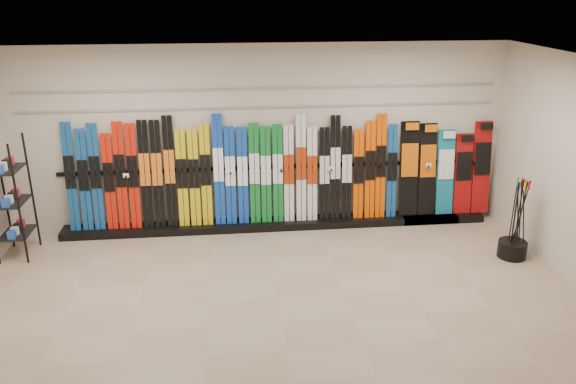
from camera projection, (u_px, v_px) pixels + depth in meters
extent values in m
plane|color=tan|center=(277.00, 298.00, 7.31)|extent=(8.00, 8.00, 0.00)
plane|color=beige|center=(263.00, 138.00, 9.12)|extent=(8.00, 0.00, 8.00)
plane|color=silver|center=(276.00, 65.00, 6.26)|extent=(8.00, 8.00, 0.00)
cube|color=black|center=(278.00, 224.00, 9.43)|extent=(8.00, 0.40, 0.12)
cube|color=navy|center=(71.00, 177.00, 8.82)|extent=(0.17, 0.22, 1.74)
cube|color=navy|center=(84.00, 180.00, 8.85)|extent=(0.17, 0.20, 1.63)
cube|color=navy|center=(96.00, 177.00, 8.86)|extent=(0.17, 0.21, 1.71)
cube|color=red|center=(109.00, 182.00, 8.90)|extent=(0.17, 0.19, 1.55)
cube|color=red|center=(121.00, 176.00, 8.90)|extent=(0.17, 0.21, 1.73)
cube|color=red|center=(133.00, 177.00, 8.93)|extent=(0.17, 0.21, 1.70)
cube|color=black|center=(145.00, 175.00, 8.94)|extent=(0.17, 0.22, 1.74)
cube|color=black|center=(157.00, 174.00, 8.96)|extent=(0.17, 0.22, 1.74)
cube|color=black|center=(170.00, 172.00, 8.97)|extent=(0.17, 0.22, 1.80)
cube|color=gold|center=(182.00, 178.00, 9.02)|extent=(0.17, 0.20, 1.59)
cube|color=gold|center=(194.00, 178.00, 9.04)|extent=(0.17, 0.20, 1.57)
cube|color=gold|center=(206.00, 175.00, 9.05)|extent=(0.17, 0.21, 1.67)
cube|color=#103FAC|center=(219.00, 170.00, 9.05)|extent=(0.17, 0.22, 1.81)
cube|color=#103FAC|center=(230.00, 176.00, 9.09)|extent=(0.17, 0.20, 1.61)
cube|color=#103FAC|center=(243.00, 176.00, 9.12)|extent=(0.17, 0.20, 1.60)
cube|color=#10702A|center=(255.00, 174.00, 9.13)|extent=(0.17, 0.21, 1.66)
cube|color=#10702A|center=(266.00, 175.00, 9.16)|extent=(0.17, 0.20, 1.60)
cube|color=#10702A|center=(278.00, 174.00, 9.17)|extent=(0.17, 0.20, 1.63)
cube|color=silver|center=(289.00, 174.00, 9.19)|extent=(0.17, 0.20, 1.61)
cube|color=silver|center=(301.00, 168.00, 9.19)|extent=(0.17, 0.22, 1.77)
cube|color=silver|center=(312.00, 174.00, 9.24)|extent=(0.17, 0.20, 1.57)
cube|color=black|center=(324.00, 174.00, 9.26)|extent=(0.17, 0.19, 1.55)
cube|color=black|center=(335.00, 168.00, 9.26)|extent=(0.17, 0.22, 1.74)
cube|color=black|center=(347.00, 173.00, 9.30)|extent=(0.17, 0.20, 1.57)
cube|color=#E14900|center=(359.00, 174.00, 9.32)|extent=(0.17, 0.19, 1.51)
cube|color=#E14900|center=(370.00, 170.00, 9.33)|extent=(0.17, 0.20, 1.64)
cube|color=#E14900|center=(381.00, 166.00, 9.33)|extent=(0.17, 0.22, 1.75)
cube|color=navy|center=(392.00, 171.00, 9.38)|extent=(0.17, 0.20, 1.58)
cube|color=black|center=(409.00, 169.00, 9.44)|extent=(0.32, 0.25, 1.60)
cube|color=black|center=(427.00, 170.00, 9.48)|extent=(0.30, 0.24, 1.56)
cube|color=#14728C|center=(445.00, 172.00, 9.52)|extent=(0.29, 0.22, 1.45)
cube|color=#990C0C|center=(463.00, 174.00, 9.57)|extent=(0.30, 0.21, 1.37)
cube|color=#990C0C|center=(482.00, 168.00, 9.58)|extent=(0.30, 0.24, 1.57)
cube|color=black|center=(11.00, 198.00, 8.19)|extent=(0.40, 0.60, 1.81)
cylinder|color=black|center=(512.00, 249.00, 8.38)|extent=(0.42, 0.42, 0.25)
cylinder|color=black|center=(520.00, 219.00, 8.23)|extent=(0.08, 0.12, 1.18)
cylinder|color=black|center=(519.00, 221.00, 8.17)|extent=(0.14, 0.11, 1.17)
cylinder|color=black|center=(519.00, 217.00, 8.28)|extent=(0.16, 0.09, 1.17)
cylinder|color=black|center=(512.00, 216.00, 8.34)|extent=(0.08, 0.12, 1.18)
cylinder|color=black|center=(518.00, 215.00, 8.35)|extent=(0.16, 0.07, 1.17)
cylinder|color=black|center=(515.00, 218.00, 8.25)|extent=(0.10, 0.14, 1.17)
cylinder|color=black|center=(514.00, 220.00, 8.18)|extent=(0.05, 0.04, 1.18)
cylinder|color=black|center=(518.00, 216.00, 8.34)|extent=(0.07, 0.12, 1.18)
cylinder|color=black|center=(523.00, 219.00, 8.21)|extent=(0.12, 0.16, 1.17)
cube|color=gray|center=(262.00, 108.00, 8.92)|extent=(7.60, 0.02, 0.03)
cube|color=gray|center=(262.00, 89.00, 8.82)|extent=(7.60, 0.02, 0.03)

